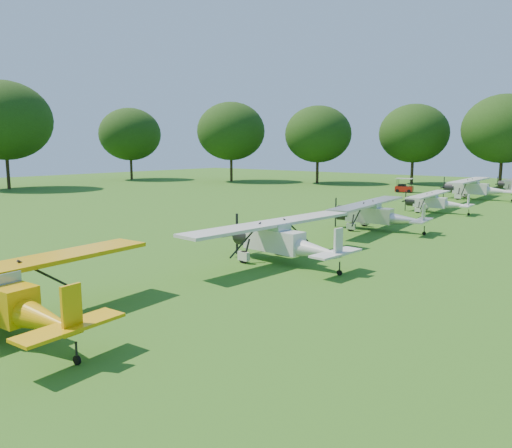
{
  "coord_description": "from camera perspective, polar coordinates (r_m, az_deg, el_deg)",
  "views": [
    {
      "loc": [
        16.08,
        -18.46,
        5.76
      ],
      "look_at": [
        -1.78,
        3.06,
        1.4
      ],
      "focal_mm": 35.0,
      "sensor_mm": 36.0,
      "label": 1
    }
  ],
  "objects": [
    {
      "name": "tree_belt",
      "position": [
        22.55,
        5.96,
        14.59
      ],
      "size": [
        137.36,
        130.27,
        14.52
      ],
      "color": "black",
      "rests_on": "ground"
    },
    {
      "name": "aircraft_3",
      "position": [
        24.71,
        2.95,
        -1.58
      ],
      "size": [
        7.02,
        11.19,
        2.2
      ],
      "rotation": [
        0.0,
        0.0,
        -0.07
      ],
      "color": "silver",
      "rests_on": "ground"
    },
    {
      "name": "aircraft_4",
      "position": [
        35.34,
        13.59,
        1.24
      ],
      "size": [
        6.71,
        10.68,
        2.1
      ],
      "rotation": [
        0.0,
        0.0,
        0.1
      ],
      "color": "silver",
      "rests_on": "ground"
    },
    {
      "name": "ground",
      "position": [
        25.15,
        -1.34,
        -4.38
      ],
      "size": [
        160.0,
        160.0,
        0.0
      ],
      "primitive_type": "plane",
      "color": "#245615",
      "rests_on": "ground"
    },
    {
      "name": "aircraft_6",
      "position": [
        59.68,
        23.83,
        3.89
      ],
      "size": [
        7.51,
        11.95,
        2.35
      ],
      "rotation": [
        0.0,
        0.0,
        0.05
      ],
      "color": "silver",
      "rests_on": "ground"
    },
    {
      "name": "golf_cart",
      "position": [
        66.09,
        16.54,
        4.01
      ],
      "size": [
        2.29,
        1.66,
        1.78
      ],
      "rotation": [
        0.0,
        0.0,
        0.2
      ],
      "color": "#A8170C",
      "rests_on": "ground"
    },
    {
      "name": "aircraft_5",
      "position": [
        46.4,
        19.78,
        2.52
      ],
      "size": [
        5.75,
        9.17,
        1.8
      ],
      "rotation": [
        0.0,
        0.0,
        0.07
      ],
      "color": "silver",
      "rests_on": "ground"
    },
    {
      "name": "aircraft_2",
      "position": [
        17.05,
        -26.91,
        -7.25
      ],
      "size": [
        7.14,
        11.39,
        2.24
      ],
      "rotation": [
        0.0,
        0.0,
        0.08
      ],
      "color": "#DFA209",
      "rests_on": "ground"
    }
  ]
}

